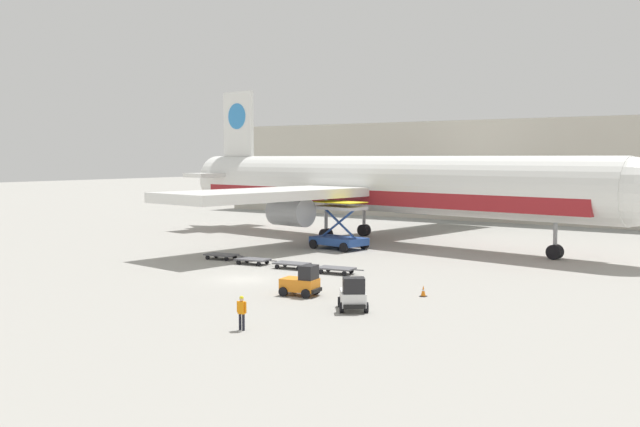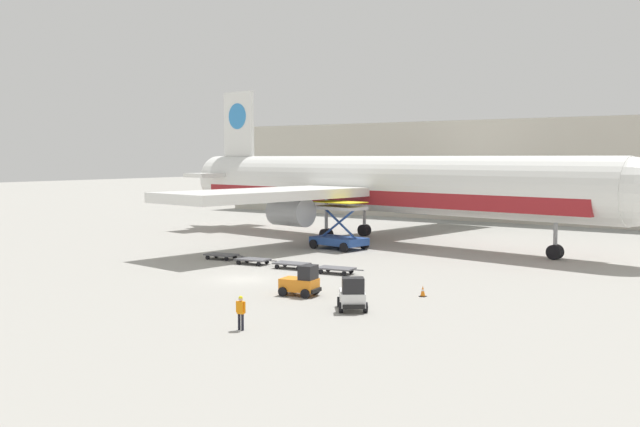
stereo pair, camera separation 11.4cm
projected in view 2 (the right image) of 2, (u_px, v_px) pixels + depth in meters
The scene contains 12 objects.
ground_plane at pixel (242, 279), 51.77m from camera, with size 400.00×400.00×0.00m, color #9E9B93.
terminal_building at pixel (506, 170), 104.93m from camera, with size 90.00×18.20×14.00m.
airplane_main at pixel (370, 186), 75.30m from camera, with size 57.86×48.65×17.00m.
scissor_lift_loader at pixel (339, 230), 68.82m from camera, with size 5.58×4.01×4.60m.
baggage_tug_foreground at pixel (352, 295), 41.27m from camera, with size 2.63×2.81×2.00m.
baggage_tug_mid at pixel (302, 282), 45.64m from camera, with size 2.63×1.95×2.00m.
baggage_dolly_lead at pixel (221, 255), 61.84m from camera, with size 3.77×1.84×0.48m.
baggage_dolly_second at pixel (253, 260), 59.04m from camera, with size 3.77×1.84×0.48m.
baggage_dolly_third at pixel (292, 264), 56.76m from camera, with size 3.77×1.84×0.48m.
baggage_dolly_trail at pixel (336, 269), 54.27m from camera, with size 3.77×1.84×0.48m.
ground_crew_far at pixel (241, 310), 36.48m from camera, with size 0.56×0.27×1.80m.
traffic_cone_near at pixel (423, 291), 45.38m from camera, with size 0.40×0.40×0.72m.
Camera 2 is at (33.63, -39.06, 8.87)m, focal length 40.00 mm.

